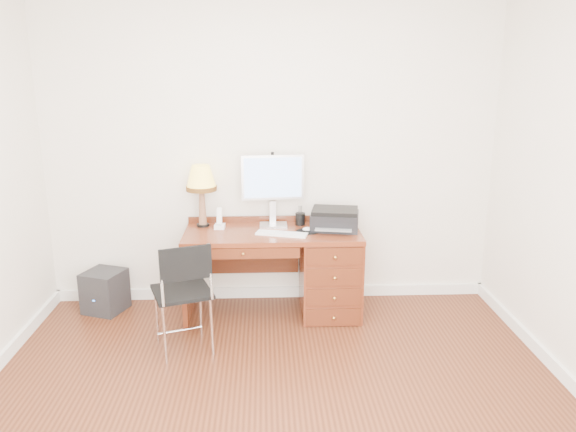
{
  "coord_description": "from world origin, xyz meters",
  "views": [
    {
      "loc": [
        -0.07,
        -3.19,
        2.12
      ],
      "look_at": [
        0.12,
        1.2,
        0.94
      ],
      "focal_mm": 35.0,
      "sensor_mm": 36.0,
      "label": 1
    }
  ],
  "objects_px": {
    "chair": "(180,287)",
    "equipment_box": "(105,291)",
    "printer": "(335,219)",
    "phone": "(220,222)",
    "leg_lamp": "(201,182)",
    "monitor": "(273,181)",
    "desk": "(310,267)"
  },
  "relations": [
    {
      "from": "phone",
      "to": "chair",
      "type": "height_order",
      "value": "phone"
    },
    {
      "from": "desk",
      "to": "phone",
      "type": "distance_m",
      "value": 0.87
    },
    {
      "from": "leg_lamp",
      "to": "equipment_box",
      "type": "relative_size",
      "value": 1.47
    },
    {
      "from": "monitor",
      "to": "equipment_box",
      "type": "height_order",
      "value": "monitor"
    },
    {
      "from": "printer",
      "to": "phone",
      "type": "xyz_separation_m",
      "value": [
        -0.99,
        0.05,
        -0.03
      ]
    },
    {
      "from": "phone",
      "to": "chair",
      "type": "xyz_separation_m",
      "value": [
        -0.24,
        -0.78,
        -0.27
      ]
    },
    {
      "from": "monitor",
      "to": "phone",
      "type": "distance_m",
      "value": 0.58
    },
    {
      "from": "equipment_box",
      "to": "leg_lamp",
      "type": "bearing_deg",
      "value": 26.16
    },
    {
      "from": "monitor",
      "to": "desk",
      "type": "bearing_deg",
      "value": -36.33
    },
    {
      "from": "printer",
      "to": "equipment_box",
      "type": "height_order",
      "value": "printer"
    },
    {
      "from": "leg_lamp",
      "to": "chair",
      "type": "xyz_separation_m",
      "value": [
        -0.09,
        -0.86,
        -0.61
      ]
    },
    {
      "from": "printer",
      "to": "leg_lamp",
      "type": "xyz_separation_m",
      "value": [
        -1.15,
        0.13,
        0.31
      ]
    },
    {
      "from": "monitor",
      "to": "printer",
      "type": "distance_m",
      "value": 0.63
    },
    {
      "from": "desk",
      "to": "equipment_box",
      "type": "xyz_separation_m",
      "value": [
        -1.81,
        0.1,
        -0.23
      ]
    },
    {
      "from": "leg_lamp",
      "to": "chair",
      "type": "bearing_deg",
      "value": -95.82
    },
    {
      "from": "chair",
      "to": "equipment_box",
      "type": "relative_size",
      "value": 2.39
    },
    {
      "from": "desk",
      "to": "printer",
      "type": "relative_size",
      "value": 3.31
    },
    {
      "from": "monitor",
      "to": "printer",
      "type": "relative_size",
      "value": 1.38
    },
    {
      "from": "equipment_box",
      "to": "printer",
      "type": "bearing_deg",
      "value": 19.51
    },
    {
      "from": "phone",
      "to": "leg_lamp",
      "type": "bearing_deg",
      "value": 157.05
    },
    {
      "from": "leg_lamp",
      "to": "equipment_box",
      "type": "bearing_deg",
      "value": -174.97
    },
    {
      "from": "leg_lamp",
      "to": "equipment_box",
      "type": "distance_m",
      "value": 1.31
    },
    {
      "from": "desk",
      "to": "chair",
      "type": "relative_size",
      "value": 1.71
    },
    {
      "from": "equipment_box",
      "to": "phone",
      "type": "bearing_deg",
      "value": 20.92
    },
    {
      "from": "printer",
      "to": "monitor",
      "type": "bearing_deg",
      "value": 174.52
    },
    {
      "from": "desk",
      "to": "printer",
      "type": "bearing_deg",
      "value": 10.13
    },
    {
      "from": "leg_lamp",
      "to": "chair",
      "type": "relative_size",
      "value": 0.62
    },
    {
      "from": "chair",
      "to": "printer",
      "type": "bearing_deg",
      "value": 11.16
    },
    {
      "from": "monitor",
      "to": "chair",
      "type": "xyz_separation_m",
      "value": [
        -0.71,
        -0.88,
        -0.61
      ]
    },
    {
      "from": "leg_lamp",
      "to": "monitor",
      "type": "bearing_deg",
      "value": 1.37
    },
    {
      "from": "monitor",
      "to": "leg_lamp",
      "type": "xyz_separation_m",
      "value": [
        -0.62,
        -0.01,
        0.0
      ]
    },
    {
      "from": "chair",
      "to": "equipment_box",
      "type": "xyz_separation_m",
      "value": [
        -0.79,
        0.79,
        -0.35
      ]
    }
  ]
}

